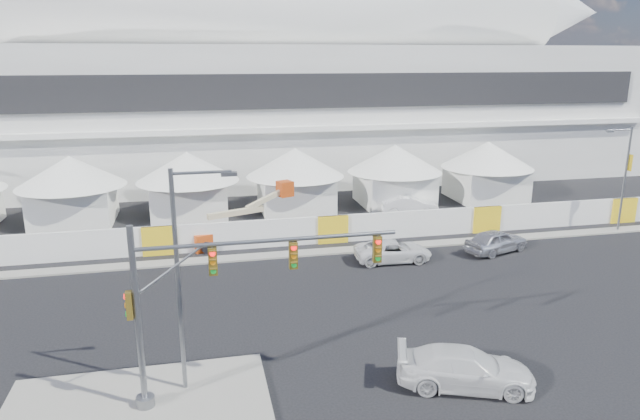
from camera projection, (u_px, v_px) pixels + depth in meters
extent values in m
plane|color=black|center=(280.00, 349.00, 26.10)|extent=(160.00, 160.00, 0.00)
cube|color=gray|center=(138.00, 402.00, 22.00)|extent=(10.00, 5.00, 0.15)
cube|color=gray|center=(523.00, 237.00, 42.03)|extent=(80.00, 1.20, 0.12)
cube|color=silver|center=(293.00, 110.00, 65.52)|extent=(80.00, 24.00, 14.00)
cube|color=black|center=(315.00, 91.00, 53.33)|extent=(68.00, 0.30, 3.20)
cube|color=white|center=(316.00, 129.00, 54.01)|extent=(72.00, 0.80, 0.50)
cylinder|color=white|center=(295.00, 9.00, 60.81)|extent=(57.60, 8.40, 8.40)
cylinder|color=white|center=(313.00, 14.00, 61.34)|extent=(51.60, 6.80, 6.80)
cylinder|color=white|center=(331.00, 18.00, 61.87)|extent=(45.60, 5.20, 5.20)
cone|color=white|center=(567.00, 12.00, 67.60)|extent=(8.00, 7.60, 7.60)
cube|color=white|center=(74.00, 204.00, 45.61)|extent=(6.00, 6.00, 3.00)
cone|color=white|center=(70.00, 171.00, 44.90)|extent=(8.40, 8.40, 2.40)
cube|color=white|center=(189.00, 198.00, 47.49)|extent=(6.00, 6.00, 3.00)
cone|color=white|center=(187.00, 166.00, 46.78)|extent=(8.40, 8.40, 2.40)
cube|color=white|center=(295.00, 193.00, 49.36)|extent=(6.00, 6.00, 3.00)
cone|color=white|center=(295.00, 162.00, 48.66)|extent=(8.40, 8.40, 2.40)
cube|color=white|center=(394.00, 188.00, 51.24)|extent=(6.00, 6.00, 3.00)
cone|color=white|center=(395.00, 158.00, 50.54)|extent=(8.40, 8.40, 2.40)
cube|color=white|center=(485.00, 183.00, 53.12)|extent=(6.00, 6.00, 3.00)
cone|color=white|center=(488.00, 155.00, 52.42)|extent=(8.40, 8.40, 2.40)
cube|color=white|center=(333.00, 229.00, 40.75)|extent=(70.00, 0.25, 2.00)
imported|color=#BBBCC1|center=(496.00, 241.00, 38.78)|extent=(3.30, 5.06, 1.60)
imported|color=silver|center=(393.00, 251.00, 37.13)|extent=(2.56, 5.13, 1.39)
imported|color=silver|center=(465.00, 368.00, 22.98)|extent=(3.90, 5.91, 1.59)
imported|color=white|center=(409.00, 205.00, 48.14)|extent=(2.49, 4.99, 1.57)
cylinder|color=slate|center=(138.00, 320.00, 20.67)|extent=(0.24, 0.24, 7.14)
cylinder|color=slate|center=(145.00, 401.00, 21.55)|extent=(0.69, 0.69, 0.40)
cylinder|color=slate|center=(270.00, 241.00, 20.99)|extent=(9.74, 0.16, 0.16)
cube|color=#594714|center=(213.00, 261.00, 20.72)|extent=(0.32, 0.22, 1.05)
cube|color=#594714|center=(293.00, 255.00, 21.34)|extent=(0.32, 0.22, 1.05)
cube|color=#594714|center=(377.00, 249.00, 22.03)|extent=(0.32, 0.22, 1.05)
cube|color=#594714|center=(129.00, 305.00, 20.46)|extent=(0.22, 0.32, 1.05)
cylinder|color=gray|center=(178.00, 284.00, 21.66)|extent=(0.18, 0.18, 8.91)
cylinder|color=gray|center=(201.00, 172.00, 20.78)|extent=(2.18, 0.12, 0.12)
cube|color=gray|center=(229.00, 174.00, 21.01)|extent=(0.59, 0.25, 0.15)
cylinder|color=gray|center=(625.00, 180.00, 42.69)|extent=(0.16, 0.16, 7.95)
cylinder|color=gray|center=(620.00, 130.00, 41.49)|extent=(1.94, 0.11, 0.11)
cube|color=gray|center=(610.00, 131.00, 41.33)|extent=(0.53, 0.22, 0.13)
cube|color=yellow|center=(630.00, 163.00, 42.39)|extent=(0.03, 0.53, 1.24)
cube|color=#C84512|center=(219.00, 237.00, 40.13)|extent=(4.40, 3.09, 1.23)
cube|color=beige|center=(238.00, 214.00, 39.98)|extent=(4.12, 1.86, 0.39)
cube|color=beige|center=(272.00, 203.00, 40.32)|extent=(3.20, 1.47, 1.36)
cube|color=#C84512|center=(294.00, 194.00, 40.50)|extent=(1.30, 1.30, 1.12)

